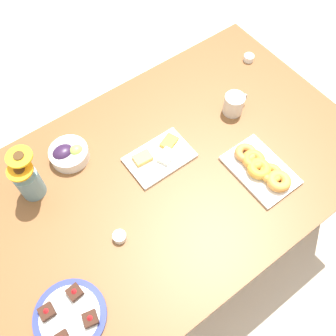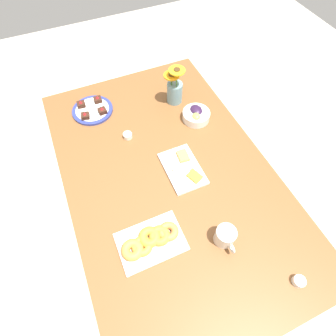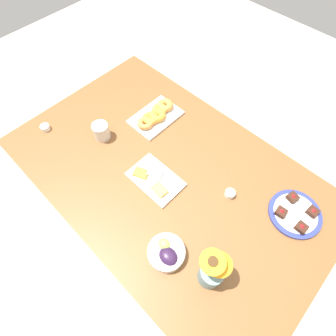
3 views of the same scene
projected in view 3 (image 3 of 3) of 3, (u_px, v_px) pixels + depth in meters
name	position (u px, v px, depth m)	size (l,w,h in m)	color
ground_plane	(168.00, 222.00, 1.94)	(6.00, 6.00, 0.00)	beige
dining_table	(168.00, 180.00, 1.38)	(1.60, 1.00, 0.74)	brown
coffee_mug	(101.00, 131.00, 1.38)	(0.12, 0.09, 0.09)	beige
grape_bowl	(167.00, 253.00, 1.07)	(0.15, 0.15, 0.07)	white
cheese_platter	(155.00, 179.00, 1.27)	(0.26, 0.17, 0.03)	white
croissant_platter	(156.00, 115.00, 1.46)	(0.19, 0.29, 0.05)	white
jam_cup_honey	(230.00, 194.00, 1.22)	(0.05, 0.05, 0.03)	white
jam_cup_berry	(45.00, 127.00, 1.43)	(0.05, 0.05, 0.03)	white
dessert_plate	(295.00, 213.00, 1.18)	(0.24, 0.24, 0.05)	navy
flower_vase	(211.00, 273.00, 0.98)	(0.11, 0.11, 0.24)	#6B939E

